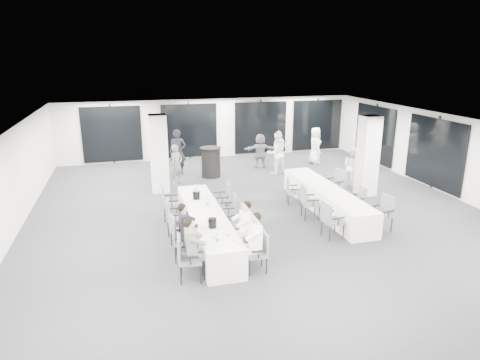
% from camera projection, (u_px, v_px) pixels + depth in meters
% --- Properties ---
extents(room, '(14.04, 16.04, 2.84)m').
position_uv_depth(room, '(277.00, 161.00, 14.16)').
color(room, '#25252A').
rests_on(room, ground).
extents(column_left, '(0.60, 0.60, 2.80)m').
position_uv_depth(column_left, '(159.00, 154.00, 15.18)').
color(column_left, silver).
rests_on(column_left, floor).
extents(column_right, '(0.60, 0.60, 2.80)m').
position_uv_depth(column_right, '(368.00, 156.00, 14.88)').
color(column_right, silver).
rests_on(column_right, floor).
extents(banquet_table_main, '(0.90, 5.00, 0.75)m').
position_uv_depth(banquet_table_main, '(207.00, 225.00, 11.51)').
color(banquet_table_main, silver).
rests_on(banquet_table_main, floor).
extents(banquet_table_side, '(0.90, 5.00, 0.75)m').
position_uv_depth(banquet_table_side, '(326.00, 199.00, 13.59)').
color(banquet_table_side, silver).
rests_on(banquet_table_side, floor).
extents(cocktail_table, '(0.87, 0.87, 1.21)m').
position_uv_depth(cocktail_table, '(211.00, 162.00, 17.26)').
color(cocktail_table, black).
rests_on(cocktail_table, floor).
extents(chair_main_left_near, '(0.58, 0.63, 1.02)m').
position_uv_depth(chair_main_left_near, '(186.00, 256.00, 9.33)').
color(chair_main_left_near, '#4F5257').
rests_on(chair_main_left_near, floor).
extents(chair_main_left_second, '(0.57, 0.62, 1.01)m').
position_uv_depth(chair_main_left_second, '(180.00, 237.00, 10.27)').
color(chair_main_left_second, '#4F5257').
rests_on(chair_main_left_second, floor).
extents(chair_main_left_mid, '(0.54, 0.57, 0.90)m').
position_uv_depth(chair_main_left_mid, '(177.00, 229.00, 10.92)').
color(chair_main_left_mid, '#4F5257').
rests_on(chair_main_left_mid, floor).
extents(chair_main_left_fourth, '(0.58, 0.62, 0.99)m').
position_uv_depth(chair_main_left_fourth, '(173.00, 215.00, 11.74)').
color(chair_main_left_fourth, '#4F5257').
rests_on(chair_main_left_fourth, floor).
extents(chair_main_left_far, '(0.56, 0.62, 1.04)m').
position_uv_depth(chair_main_left_far, '(168.00, 201.00, 12.75)').
color(chair_main_left_far, '#4F5257').
rests_on(chair_main_left_far, floor).
extents(chair_main_right_near, '(0.48, 0.54, 0.93)m').
position_uv_depth(chair_main_right_near, '(259.00, 250.00, 9.73)').
color(chair_main_right_near, '#4F5257').
rests_on(chair_main_right_near, floor).
extents(chair_main_right_second, '(0.51, 0.55, 0.92)m').
position_uv_depth(chair_main_right_second, '(250.00, 236.00, 10.47)').
color(chair_main_right_second, '#4F5257').
rests_on(chair_main_right_second, floor).
extents(chair_main_right_mid, '(0.61, 0.64, 1.00)m').
position_uv_depth(chair_main_right_mid, '(240.00, 221.00, 11.27)').
color(chair_main_right_mid, '#4F5257').
rests_on(chair_main_right_mid, floor).
extents(chair_main_right_fourth, '(0.53, 0.57, 0.95)m').
position_uv_depth(chair_main_right_fourth, '(230.00, 208.00, 12.33)').
color(chair_main_right_fourth, '#4F5257').
rests_on(chair_main_right_fourth, floor).
extents(chair_main_right_far, '(0.56, 0.61, 1.04)m').
position_uv_depth(chair_main_right_far, '(224.00, 197.00, 13.10)').
color(chair_main_right_far, '#4F5257').
rests_on(chair_main_right_far, floor).
extents(chair_side_left_near, '(0.55, 0.60, 0.99)m').
position_uv_depth(chair_side_left_near, '(330.00, 218.00, 11.49)').
color(chair_side_left_near, '#4F5257').
rests_on(chair_side_left_near, floor).
extents(chair_side_left_mid, '(0.57, 0.62, 1.01)m').
position_uv_depth(chair_side_left_mid, '(308.00, 200.00, 12.86)').
color(chair_side_left_mid, '#4F5257').
rests_on(chair_side_left_mid, floor).
extents(chair_side_left_far, '(0.53, 0.56, 0.87)m').
position_uv_depth(chair_side_left_far, '(291.00, 189.00, 14.16)').
color(chair_side_left_far, '#4F5257').
rests_on(chair_side_left_far, floor).
extents(chair_side_right_near, '(0.60, 0.64, 1.03)m').
position_uv_depth(chair_side_right_near, '(384.00, 211.00, 11.97)').
color(chair_side_right_near, '#4F5257').
rests_on(chair_side_right_near, floor).
extents(chair_side_right_mid, '(0.46, 0.51, 0.88)m').
position_uv_depth(chair_side_right_mid, '(358.00, 199.00, 13.24)').
color(chair_side_right_mid, '#4F5257').
rests_on(chair_side_right_mid, floor).
extents(chair_side_right_far, '(0.62, 0.65, 1.04)m').
position_uv_depth(chair_side_right_far, '(336.00, 182.00, 14.62)').
color(chair_side_right_far, '#4F5257').
rests_on(chair_side_right_far, floor).
extents(seated_guest_a, '(0.50, 0.38, 1.44)m').
position_uv_depth(seated_guest_a, '(194.00, 245.00, 9.29)').
color(seated_guest_a, slate).
rests_on(seated_guest_a, floor).
extents(seated_guest_b, '(0.50, 0.38, 1.44)m').
position_uv_depth(seated_guest_b, '(187.00, 228.00, 10.23)').
color(seated_guest_b, black).
rests_on(seated_guest_b, floor).
extents(seated_guest_c, '(0.50, 0.38, 1.44)m').
position_uv_depth(seated_guest_c, '(253.00, 239.00, 9.61)').
color(seated_guest_c, white).
rests_on(seated_guest_c, floor).
extents(seated_guest_d, '(0.50, 0.38, 1.44)m').
position_uv_depth(seated_guest_d, '(243.00, 226.00, 10.34)').
color(seated_guest_d, white).
rests_on(seated_guest_d, floor).
extents(standing_guest_a, '(0.81, 0.78, 1.73)m').
position_uv_depth(standing_guest_a, '(176.00, 162.00, 16.26)').
color(standing_guest_a, slate).
rests_on(standing_guest_a, floor).
extents(standing_guest_b, '(0.99, 0.65, 1.97)m').
position_uv_depth(standing_guest_b, '(277.00, 151.00, 17.61)').
color(standing_guest_b, white).
rests_on(standing_guest_b, floor).
extents(standing_guest_d, '(1.16, 1.03, 1.72)m').
position_uv_depth(standing_guest_d, '(279.00, 145.00, 19.22)').
color(standing_guest_d, white).
rests_on(standing_guest_d, floor).
extents(standing_guest_e, '(0.60, 0.93, 1.85)m').
position_uv_depth(standing_guest_e, '(315.00, 143.00, 19.36)').
color(standing_guest_e, white).
rests_on(standing_guest_e, floor).
extents(standing_guest_f, '(1.63, 0.82, 1.70)m').
position_uv_depth(standing_guest_f, '(260.00, 149.00, 18.61)').
color(standing_guest_f, slate).
rests_on(standing_guest_f, floor).
extents(standing_guest_g, '(0.86, 0.74, 2.10)m').
position_uv_depth(standing_guest_g, '(178.00, 149.00, 17.54)').
color(standing_guest_g, black).
rests_on(standing_guest_g, floor).
extents(standing_guest_h, '(0.71, 0.93, 1.72)m').
position_uv_depth(standing_guest_h, '(352.00, 164.00, 15.96)').
color(standing_guest_h, white).
rests_on(standing_guest_h, floor).
extents(ice_bucket_near, '(0.21, 0.21, 0.23)m').
position_uv_depth(ice_bucket_near, '(212.00, 223.00, 10.37)').
color(ice_bucket_near, black).
rests_on(ice_bucket_near, banquet_table_main).
extents(ice_bucket_far, '(0.21, 0.21, 0.24)m').
position_uv_depth(ice_bucket_far, '(196.00, 195.00, 12.42)').
color(ice_bucket_far, black).
rests_on(ice_bucket_far, banquet_table_main).
extents(water_bottle_a, '(0.08, 0.08, 0.24)m').
position_uv_depth(water_bottle_a, '(217.00, 239.00, 9.49)').
color(water_bottle_a, silver).
rests_on(water_bottle_a, banquet_table_main).
extents(water_bottle_b, '(0.08, 0.08, 0.25)m').
position_uv_depth(water_bottle_b, '(207.00, 203.00, 11.74)').
color(water_bottle_b, silver).
rests_on(water_bottle_b, banquet_table_main).
extents(water_bottle_c, '(0.06, 0.06, 0.20)m').
position_uv_depth(water_bottle_c, '(196.00, 188.00, 13.17)').
color(water_bottle_c, silver).
rests_on(water_bottle_c, banquet_table_main).
extents(plate_a, '(0.18, 0.18, 0.03)m').
position_uv_depth(plate_a, '(215.00, 238.00, 9.80)').
color(plate_a, white).
rests_on(plate_a, banquet_table_main).
extents(plate_b, '(0.19, 0.19, 0.03)m').
position_uv_depth(plate_b, '(227.00, 236.00, 9.91)').
color(plate_b, white).
rests_on(plate_b, banquet_table_main).
extents(plate_c, '(0.22, 0.22, 0.03)m').
position_uv_depth(plate_c, '(209.00, 220.00, 10.82)').
color(plate_c, white).
rests_on(plate_c, banquet_table_main).
extents(wine_glass, '(0.08, 0.08, 0.20)m').
position_uv_depth(wine_glass, '(234.00, 240.00, 9.33)').
color(wine_glass, silver).
rests_on(wine_glass, banquet_table_main).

